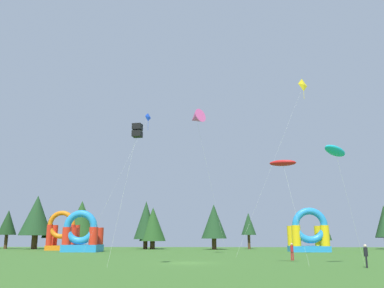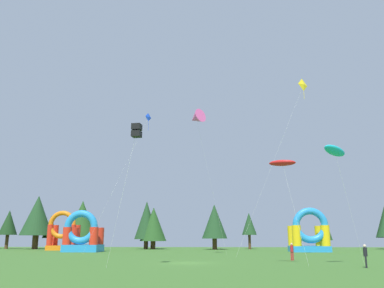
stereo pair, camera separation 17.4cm
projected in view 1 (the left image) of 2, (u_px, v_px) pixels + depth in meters
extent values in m
plane|color=#3D6B28|center=(188.00, 263.00, 36.96)|extent=(120.00, 120.00, 0.00)
pyramid|color=blue|center=(149.00, 117.00, 64.06)|extent=(0.72, 0.92, 0.99)
cylinder|color=blue|center=(148.00, 124.00, 63.85)|extent=(0.04, 0.04, 2.17)
cylinder|color=silver|center=(117.00, 182.00, 61.05)|extent=(8.89, 1.69, 21.02)
ellipsoid|color=red|center=(283.00, 163.00, 35.76)|extent=(2.57, 1.78, 0.74)
cylinder|color=silver|center=(295.00, 213.00, 34.42)|extent=(1.63, 0.69, 8.79)
cube|color=black|center=(137.00, 134.00, 33.21)|extent=(0.85, 0.85, 0.50)
cube|color=black|center=(137.00, 127.00, 33.35)|extent=(0.85, 0.85, 0.50)
cylinder|color=silver|center=(123.00, 197.00, 32.22)|extent=(2.11, 0.32, 10.98)
ellipsoid|color=#19B7CC|center=(335.00, 151.00, 34.62)|extent=(2.75, 2.54, 1.34)
cylinder|color=silver|center=(350.00, 208.00, 34.43)|extent=(2.37, 1.94, 9.62)
pyramid|color=yellow|center=(304.00, 85.00, 50.21)|extent=(1.16, 0.96, 1.22)
cylinder|color=yellow|center=(304.00, 92.00, 50.08)|extent=(0.04, 0.04, 1.81)
cylinder|color=silver|center=(271.00, 169.00, 48.76)|extent=(8.87, 1.45, 20.92)
cone|color=#EA599E|center=(196.00, 118.00, 54.67)|extent=(2.88, 2.88, 2.28)
cylinder|color=silver|center=(211.00, 186.00, 54.53)|extent=(3.99, 4.10, 18.21)
cylinder|color=black|center=(367.00, 262.00, 31.31)|extent=(0.17, 0.17, 0.87)
cylinder|color=black|center=(367.00, 262.00, 31.16)|extent=(0.17, 0.17, 0.87)
cylinder|color=black|center=(366.00, 252.00, 31.41)|extent=(0.41, 0.41, 0.69)
sphere|color=beige|center=(365.00, 246.00, 31.51)|extent=(0.23, 0.23, 0.23)
cylinder|color=#B21E26|center=(291.00, 256.00, 41.24)|extent=(0.14, 0.14, 0.85)
cylinder|color=#B21E26|center=(293.00, 256.00, 41.21)|extent=(0.14, 0.14, 0.85)
cylinder|color=#B21E26|center=(292.00, 249.00, 41.40)|extent=(0.35, 0.35, 0.67)
sphere|color=#D8AD84|center=(292.00, 244.00, 41.50)|extent=(0.23, 0.23, 0.23)
cube|color=orange|center=(62.00, 248.00, 72.73)|extent=(5.20, 3.69, 0.84)
cylinder|color=red|center=(49.00, 235.00, 72.02)|extent=(1.03, 1.03, 3.67)
cylinder|color=red|center=(72.00, 235.00, 71.88)|extent=(1.03, 1.03, 3.67)
cylinder|color=red|center=(55.00, 235.00, 74.60)|extent=(1.03, 1.03, 3.67)
cylinder|color=red|center=(77.00, 235.00, 74.46)|extent=(1.03, 1.03, 3.67)
torus|color=orange|center=(61.00, 225.00, 72.36)|extent=(4.99, 0.83, 4.99)
cube|color=#268CD8|center=(309.00, 249.00, 65.09)|extent=(5.94, 5.00, 0.93)
cylinder|color=yellow|center=(296.00, 236.00, 63.89)|extent=(1.40, 1.40, 3.24)
cylinder|color=yellow|center=(325.00, 236.00, 63.74)|extent=(1.40, 1.40, 3.24)
cylinder|color=yellow|center=(292.00, 236.00, 67.39)|extent=(1.40, 1.40, 3.24)
cylinder|color=yellow|center=(319.00, 236.00, 67.24)|extent=(1.40, 1.40, 3.24)
torus|color=#268CD8|center=(310.00, 225.00, 64.18)|extent=(5.66, 1.12, 5.66)
cube|color=#268CD8|center=(83.00, 248.00, 65.02)|extent=(5.69, 4.97, 1.13)
cylinder|color=red|center=(67.00, 236.00, 63.79)|extent=(1.39, 1.39, 2.75)
cylinder|color=red|center=(93.00, 236.00, 63.65)|extent=(1.39, 1.39, 2.75)
cylinder|color=red|center=(74.00, 236.00, 67.28)|extent=(1.39, 1.39, 2.75)
cylinder|color=red|center=(99.00, 236.00, 67.13)|extent=(1.39, 1.39, 2.75)
torus|color=#268CD8|center=(81.00, 227.00, 64.03)|extent=(5.41, 1.11, 5.41)
cylinder|color=#4C331E|center=(6.00, 242.00, 81.01)|extent=(0.66, 0.66, 2.77)
cone|color=#193819|center=(8.00, 222.00, 81.88)|extent=(3.65, 3.65, 4.98)
cylinder|color=#4C331E|center=(34.00, 242.00, 79.61)|extent=(1.15, 1.15, 2.66)
cone|color=#1E4221|center=(37.00, 215.00, 80.81)|extent=(6.38, 6.38, 7.92)
cylinder|color=#4C331E|center=(48.00, 243.00, 81.93)|extent=(0.55, 0.55, 2.12)
cone|color=#193819|center=(50.00, 227.00, 82.69)|extent=(3.05, 3.05, 4.56)
cylinder|color=#4C331E|center=(80.00, 244.00, 79.02)|extent=(1.11, 1.11, 1.94)
cone|color=#234C1E|center=(81.00, 220.00, 80.09)|extent=(6.18, 6.18, 7.52)
cylinder|color=#4C331E|center=(145.00, 244.00, 79.60)|extent=(0.85, 0.85, 1.91)
cone|color=#1E4221|center=(146.00, 220.00, 80.67)|extent=(4.71, 4.71, 7.54)
cylinder|color=#4C331E|center=(152.00, 245.00, 79.11)|extent=(0.95, 0.95, 1.56)
cone|color=#234C1E|center=(153.00, 224.00, 80.04)|extent=(5.27, 5.27, 6.59)
cylinder|color=#4C331E|center=(214.00, 244.00, 77.29)|extent=(0.89, 0.89, 2.05)
cone|color=#1E4221|center=(214.00, 221.00, 78.26)|extent=(4.92, 4.92, 6.56)
cylinder|color=#4C331E|center=(249.00, 242.00, 79.29)|extent=(0.53, 0.53, 2.75)
cone|color=#1E4221|center=(248.00, 224.00, 80.09)|extent=(2.96, 2.96, 4.35)
cylinder|color=#4C331E|center=(326.00, 245.00, 80.08)|extent=(0.43, 0.43, 1.71)
cone|color=#1E4221|center=(325.00, 230.00, 80.74)|extent=(2.37, 2.37, 4.15)
cone|color=#1E4221|center=(384.00, 226.00, 78.36)|extent=(3.40, 3.40, 4.36)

